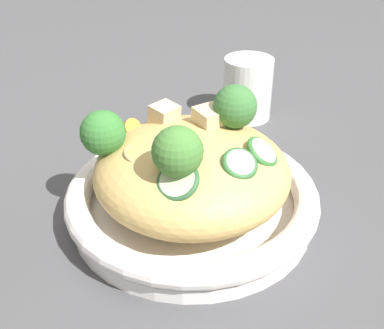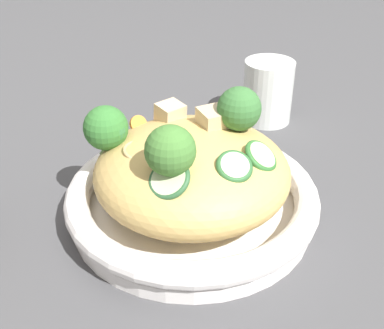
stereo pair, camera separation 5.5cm
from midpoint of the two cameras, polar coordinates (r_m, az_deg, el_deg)
name	(u,v)px [view 1 (the left image)]	position (r m, az deg, el deg)	size (l,w,h in m)	color
ground_plane	(192,215)	(0.59, -2.68, -6.00)	(3.00, 3.00, 0.00)	#454547
serving_bowl	(192,200)	(0.57, -2.73, -4.17)	(0.29, 0.29, 0.05)	white
noodle_heap	(192,171)	(0.55, -2.85, -0.87)	(0.22, 0.22, 0.09)	tan
broccoli_florets	(165,131)	(0.52, -6.20, 3.79)	(0.22, 0.16, 0.08)	#96B16E
carrot_coins	(196,123)	(0.57, -2.32, 4.80)	(0.12, 0.07, 0.04)	orange
zucchini_slices	(225,166)	(0.49, 0.69, -0.26)	(0.16, 0.08, 0.03)	beige
chicken_chunks	(192,118)	(0.57, -2.77, 5.34)	(0.09, 0.08, 0.03)	#D0B48E
drinking_glass	(248,88)	(0.80, 4.47, 8.71)	(0.08, 0.08, 0.10)	silver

